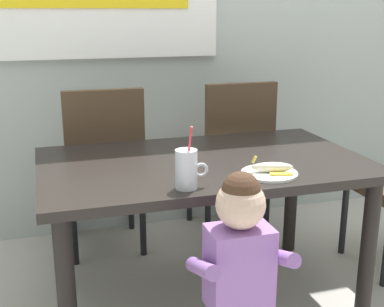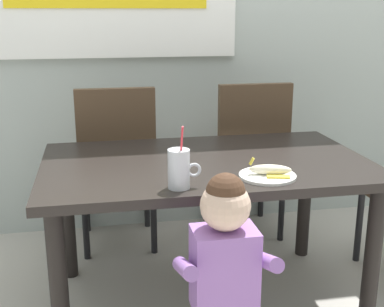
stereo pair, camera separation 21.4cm
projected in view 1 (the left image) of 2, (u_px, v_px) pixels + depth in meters
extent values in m
plane|color=#B7B2A8|center=(203.00, 298.00, 2.45)|extent=(24.00, 24.00, 0.00)
cube|color=black|center=(204.00, 164.00, 2.27)|extent=(1.45, 0.88, 0.04)
cylinder|color=black|center=(67.00, 297.00, 1.85)|extent=(0.07, 0.07, 0.66)
cylinder|color=black|center=(368.00, 251.00, 2.21)|extent=(0.07, 0.07, 0.66)
cylinder|color=black|center=(58.00, 222.00, 2.51)|extent=(0.07, 0.07, 0.66)
cylinder|color=black|center=(291.00, 196.00, 2.87)|extent=(0.07, 0.07, 0.66)
cube|color=#4C3826|center=(102.00, 173.00, 2.89)|extent=(0.44, 0.44, 0.06)
cube|color=#4C3826|center=(105.00, 135.00, 2.63)|extent=(0.42, 0.05, 0.48)
cylinder|color=black|center=(131.00, 198.00, 3.19)|extent=(0.04, 0.04, 0.42)
cylinder|color=black|center=(69.00, 204.00, 3.08)|extent=(0.04, 0.04, 0.42)
cylinder|color=black|center=(143.00, 220.00, 2.84)|extent=(0.04, 0.04, 0.42)
cylinder|color=black|center=(74.00, 229.00, 2.73)|extent=(0.04, 0.04, 0.42)
cube|color=#4C3826|center=(227.00, 161.00, 3.13)|extent=(0.44, 0.44, 0.06)
cube|color=#4C3826|center=(241.00, 125.00, 2.87)|extent=(0.42, 0.05, 0.48)
cylinder|color=black|center=(243.00, 185.00, 3.42)|extent=(0.04, 0.04, 0.42)
cylinder|color=black|center=(189.00, 190.00, 3.31)|extent=(0.04, 0.04, 0.42)
cylinder|color=black|center=(267.00, 204.00, 3.07)|extent=(0.04, 0.04, 0.42)
cylinder|color=black|center=(208.00, 211.00, 2.96)|extent=(0.04, 0.04, 0.42)
cylinder|color=black|center=(344.00, 219.00, 2.86)|extent=(0.04, 0.04, 0.42)
cube|color=#9966B7|center=(239.00, 268.00, 1.74)|extent=(0.22, 0.15, 0.30)
sphere|color=beige|center=(241.00, 204.00, 1.68)|extent=(0.17, 0.17, 0.17)
sphere|color=#472D1E|center=(241.00, 191.00, 1.67)|extent=(0.13, 0.13, 0.13)
cylinder|color=#9966B7|center=(202.00, 268.00, 1.68)|extent=(0.05, 0.24, 0.13)
cylinder|color=#9966B7|center=(279.00, 257.00, 1.76)|extent=(0.05, 0.24, 0.13)
cylinder|color=silver|center=(186.00, 169.00, 1.88)|extent=(0.08, 0.08, 0.15)
cylinder|color=beige|center=(186.00, 177.00, 1.89)|extent=(0.07, 0.07, 0.08)
torus|color=silver|center=(201.00, 170.00, 1.90)|extent=(0.06, 0.01, 0.06)
cylinder|color=#E5333F|center=(189.00, 152.00, 1.86)|extent=(0.01, 0.08, 0.21)
cylinder|color=white|center=(269.00, 173.00, 2.05)|extent=(0.23, 0.23, 0.01)
ellipsoid|color=#F4EAC6|center=(272.00, 167.00, 2.04)|extent=(0.18, 0.09, 0.04)
cube|color=yellow|center=(281.00, 174.00, 2.02)|extent=(0.10, 0.06, 0.01)
cube|color=yellow|center=(275.00, 168.00, 2.09)|extent=(0.10, 0.06, 0.01)
cylinder|color=yellow|center=(254.00, 159.00, 2.03)|extent=(0.03, 0.02, 0.03)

